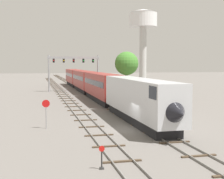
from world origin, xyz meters
name	(u,v)px	position (x,y,z in m)	size (l,w,h in m)	color
ground_plane	(130,130)	(0.00, 0.00, 0.00)	(400.00, 400.00, 0.00)	slate
track_main	(76,87)	(2.00, 60.00, 0.07)	(2.60, 200.00, 0.16)	slate
track_near	(62,93)	(-3.50, 40.00, 0.07)	(2.60, 160.00, 0.16)	slate
passenger_train	(91,83)	(2.00, 34.65, 2.60)	(3.04, 82.18, 4.80)	silver
signal_gantry	(74,65)	(-0.25, 45.65, 6.22)	(12.10, 0.49, 8.49)	#999BA0
water_tower	(143,24)	(29.60, 83.55, 20.91)	(10.27, 10.27, 26.34)	beige
switch_stand	(102,161)	(-5.10, -11.09, 0.52)	(0.36, 0.24, 1.46)	black
stop_sign	(46,110)	(-8.00, 2.43, 1.87)	(0.76, 0.08, 2.88)	gray
trackside_tree_left	(127,64)	(10.77, 39.23, 6.50)	(5.24, 5.24, 9.17)	brown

